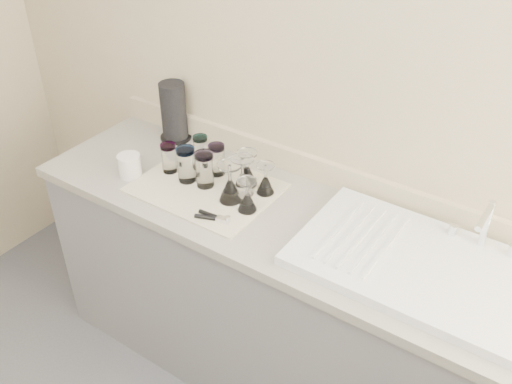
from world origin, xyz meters
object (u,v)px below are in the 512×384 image
Objects in this scene: tumbler_blue at (186,164)px; can_opener at (213,217)px; white_mug at (129,165)px; tumbler_magenta at (169,158)px; sink_unit at (420,265)px; tumbler_cyan at (201,149)px; tumbler_purple at (217,159)px; paper_towel_roll at (174,112)px; goblet_extra at (242,181)px; tumbler_lavender at (205,169)px; goblet_back_right at (265,183)px; goblet_back_left at (247,174)px; goblet_front_right at (247,200)px; goblet_front_left at (230,188)px.

can_opener is at bearing -30.91° from tumbler_blue.
tumbler_magenta is at bearing 41.73° from white_mug.
tumbler_cyan is at bearing 173.64° from sink_unit.
tumbler_purple is at bearing -16.87° from tumbler_cyan.
paper_towel_roll is (-1.26, 0.22, 0.11)m from sink_unit.
tumbler_magenta is at bearing -173.57° from goblet_extra.
white_mug is at bearing -160.62° from tumbler_lavender.
tumbler_blue is 0.33m from goblet_back_right.
can_opener is at bearing -83.29° from goblet_back_left.
goblet_front_right is 0.11m from goblet_extra.
goblet_back_right is (0.23, 0.09, -0.03)m from tumbler_lavender.
goblet_extra reaches higher than tumbler_magenta.
tumbler_cyan is 0.46× the size of paper_towel_roll.
tumbler_purple reaches higher than white_mug.
tumbler_lavender is (0.01, -0.10, 0.01)m from tumbler_purple.
goblet_extra is (0.28, -0.09, -0.01)m from tumbler_cyan.
paper_towel_roll is (-0.36, 0.24, 0.05)m from tumbler_lavender.
goblet_extra is at bearing 80.04° from goblet_front_left.
tumbler_cyan is 0.83× the size of tumbler_lavender.
goblet_front_left is (0.16, -0.12, -0.01)m from tumbler_purple.
goblet_extra is (0.34, 0.04, -0.01)m from tumbler_magenta.
tumbler_cyan is 0.42m from can_opener.
white_mug is at bearing 173.71° from can_opener.
goblet_back_right is at bearing 12.60° from tumbler_magenta.
goblet_extra reaches higher than goblet_front_right.
goblet_back_left reaches higher than goblet_front_right.
paper_towel_roll is (-0.50, 0.14, 0.07)m from goblet_back_left.
paper_towel_roll is (-0.24, 0.11, 0.06)m from tumbler_cyan.
goblet_extra is 0.59× the size of paper_towel_roll.
paper_towel_roll is at bearing 166.16° from goblet_back_right.
white_mug is (-0.55, -0.07, -0.00)m from goblet_front_right.
goblet_front_left is at bearing -125.07° from goblet_back_right.
paper_towel_roll reaches higher than goblet_extra.
can_opener is at bearing -55.36° from tumbler_purple.
goblet_back_left is at bearing 25.21° from white_mug.
goblet_back_right is at bearing 173.41° from sink_unit.
paper_towel_roll is at bearing 98.47° from white_mug.
tumbler_lavender is at bearing -46.04° from tumbler_cyan.
tumbler_magenta is 0.78× the size of goblet_front_left.
tumbler_blue reaches higher than tumbler_magenta.
goblet_front_right reaches higher than can_opener.
sink_unit is 0.75m from goblet_front_left.
tumbler_lavender reaches higher than tumbler_cyan.
goblet_front_right reaches higher than tumbler_cyan.
tumbler_cyan is 0.30m from white_mug.
goblet_back_left is at bearing 109.01° from goblet_extra.
tumbler_blue reaches higher than white_mug.
tumbler_cyan is 0.84× the size of goblet_back_left.
goblet_front_right is 0.67m from paper_towel_roll.
sink_unit reaches higher than tumbler_lavender.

